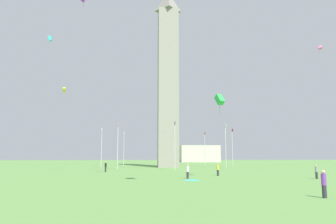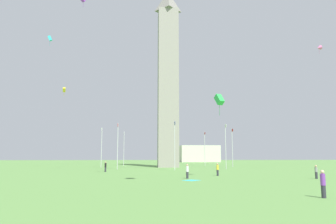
{
  "view_description": "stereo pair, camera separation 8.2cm",
  "coord_description": "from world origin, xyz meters",
  "views": [
    {
      "loc": [
        75.72,
        -6.21,
        2.7
      ],
      "look_at": [
        0.0,
        0.0,
        13.2
      ],
      "focal_mm": 33.91,
      "sensor_mm": 36.0,
      "label": 1
    },
    {
      "loc": [
        75.73,
        -6.13,
        2.7
      ],
      "look_at": [
        0.0,
        0.0,
        13.2
      ],
      "focal_mm": 33.91,
      "sensor_mm": 36.0,
      "label": 2
    }
  ],
  "objects": [
    {
      "name": "kite_green_box",
      "position": [
        36.18,
        3.7,
        9.88
      ],
      "size": [
        1.58,
        1.21,
        2.83
      ],
      "color": "green"
    },
    {
      "name": "flagpole_w",
      "position": [
        0.05,
        -15.65,
        5.05
      ],
      "size": [
        1.12,
        0.14,
        9.3
      ],
      "color": "silver",
      "rests_on": "ground"
    },
    {
      "name": "flagpole_s",
      "position": [
        -15.6,
        0.0,
        5.05
      ],
      "size": [
        1.12,
        0.14,
        9.3
      ],
      "color": "silver",
      "rests_on": "ground"
    },
    {
      "name": "picnic_blanket_near_first_person",
      "position": [
        40.25,
        -0.65,
        0.01
      ],
      "size": [
        2.26,
        2.27,
        0.01
      ],
      "primitive_type": "cube",
      "rotation": [
        0.0,
        0.0,
        2.35
      ],
      "color": "#33C6D1",
      "rests_on": "ground"
    },
    {
      "name": "flagpole_e",
      "position": [
        0.05,
        15.65,
        5.05
      ],
      "size": [
        1.12,
        0.14,
        9.3
      ],
      "color": "silver",
      "rests_on": "ground"
    },
    {
      "name": "person_black_shirt",
      "position": [
        20.72,
        -12.29,
        0.85
      ],
      "size": [
        0.32,
        0.32,
        1.72
      ],
      "rotation": [
        0.0,
        0.0,
        2.2
      ],
      "color": "#2D2D38",
      "rests_on": "ground"
    },
    {
      "name": "flagpole_sw",
      "position": [
        -11.01,
        -11.07,
        5.05
      ],
      "size": [
        1.12,
        0.14,
        9.3
      ],
      "color": "silver",
      "rests_on": "ground"
    },
    {
      "name": "person_purple_shirt",
      "position": [
        55.61,
        5.6,
        0.89
      ],
      "size": [
        0.32,
        0.32,
        1.78
      ],
      "rotation": [
        0.0,
        0.0,
        -2.81
      ],
      "color": "#2D2D38",
      "rests_on": "ground"
    },
    {
      "name": "obelisk_monument",
      "position": [
        0.0,
        0.0,
        22.09
      ],
      "size": [
        4.86,
        4.86,
        44.19
      ],
      "color": "gray",
      "rests_on": "ground"
    },
    {
      "name": "kite_pink_delta",
      "position": [
        21.12,
        26.64,
        22.75
      ],
      "size": [
        1.07,
        1.15,
        1.7
      ],
      "color": "pink"
    },
    {
      "name": "ground_plane",
      "position": [
        0.0,
        0.0,
        0.0
      ],
      "size": [
        260.0,
        260.0,
        0.0
      ],
      "primitive_type": "plane",
      "color": "#609347"
    },
    {
      "name": "person_white_shirt",
      "position": [
        37.43,
        -0.71,
        0.86
      ],
      "size": [
        0.32,
        0.32,
        1.72
      ],
      "rotation": [
        0.0,
        0.0,
        3.62
      ],
      "color": "#2D2D38",
      "rests_on": "ground"
    },
    {
      "name": "kite_yellow_box",
      "position": [
        15.71,
        -20.93,
        15.03
      ],
      "size": [
        0.93,
        0.57,
        1.75
      ],
      "color": "yellow"
    },
    {
      "name": "flagpole_nw",
      "position": [
        11.12,
        -11.07,
        5.05
      ],
      "size": [
        1.12,
        0.14,
        9.3
      ],
      "color": "silver",
      "rests_on": "ground"
    },
    {
      "name": "flagpole_se",
      "position": [
        -11.01,
        11.07,
        5.05
      ],
      "size": [
        1.12,
        0.14,
        9.3
      ],
      "color": "silver",
      "rests_on": "ground"
    },
    {
      "name": "kite_cyan_box",
      "position": [
        7.96,
        -26.36,
        27.95
      ],
      "size": [
        0.64,
        1.0,
        2.25
      ],
      "color": "#33C6D1"
    },
    {
      "name": "flagpole_n",
      "position": [
        15.7,
        0.0,
        5.05
      ],
      "size": [
        1.12,
        0.14,
        9.3
      ],
      "color": "silver",
      "rests_on": "ground"
    },
    {
      "name": "distant_building",
      "position": [
        -67.8,
        18.84,
        3.56
      ],
      "size": [
        20.38,
        16.7,
        7.12
      ],
      "color": "beige",
      "rests_on": "ground"
    },
    {
      "name": "person_gray_shirt",
      "position": [
        39.15,
        14.44,
        0.8
      ],
      "size": [
        0.32,
        0.32,
        1.61
      ],
      "rotation": [
        0.0,
        0.0,
        -2.29
      ],
      "color": "#2D2D38",
      "rests_on": "ground"
    },
    {
      "name": "flagpole_ne",
      "position": [
        11.12,
        11.07,
        5.05
      ],
      "size": [
        1.12,
        0.14,
        9.3
      ],
      "color": "silver",
      "rests_on": "ground"
    },
    {
      "name": "person_yellow_shirt",
      "position": [
        32.68,
        4.12,
        0.85
      ],
      "size": [
        0.32,
        0.32,
        1.71
      ],
      "rotation": [
        0.0,
        0.0,
        -3.39
      ],
      "color": "#2D2D38",
      "rests_on": "ground"
    }
  ]
}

